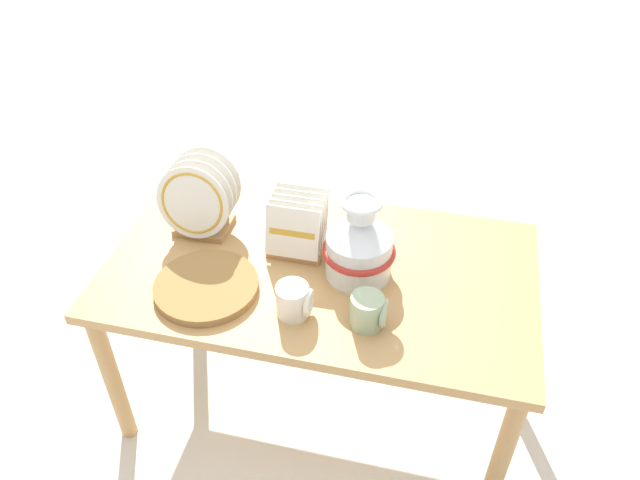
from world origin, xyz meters
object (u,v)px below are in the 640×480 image
Objects in this scene: mug_cream_glaze at (294,301)px; ceramic_vase at (359,244)px; dish_rack_round_plates at (199,201)px; wicker_charger_stack at (206,286)px; mug_sage_glaze at (369,311)px; dish_rack_square_plates at (298,230)px.

ceramic_vase is at bearing 55.96° from mug_cream_glaze.
dish_rack_round_plates is 0.32m from wicker_charger_stack.
dish_rack_round_plates is at bearing 154.12° from mug_sage_glaze.
dish_rack_round_plates is 0.70m from mug_sage_glaze.
ceramic_vase is at bearing 22.91° from wicker_charger_stack.
dish_rack_round_plates is at bearing 113.39° from wicker_charger_stack.
ceramic_vase is 2.70× the size of mug_sage_glaze.
dish_rack_round_plates reaches higher than dish_rack_square_plates.
ceramic_vase is 0.23m from mug_sage_glaze.
mug_sage_glaze is (0.07, -0.21, -0.06)m from ceramic_vase.
mug_cream_glaze is (-0.22, -0.01, 0.00)m from mug_sage_glaze.
mug_sage_glaze is 0.22m from mug_cream_glaze.
dish_rack_round_plates is 2.56× the size of mug_sage_glaze.
mug_cream_glaze is at bearing -6.84° from wicker_charger_stack.
wicker_charger_stack is at bearing 173.16° from mug_cream_glaze.
dish_rack_round_plates is 1.37× the size of dish_rack_square_plates.
dish_rack_square_plates reaches higher than wicker_charger_stack.
wicker_charger_stack is at bearing -157.09° from ceramic_vase.
ceramic_vase is 1.06× the size of dish_rack_round_plates.
dish_rack_round_plates is at bearing 176.62° from dish_rack_square_plates.
ceramic_vase is 0.48m from wicker_charger_stack.
mug_cream_glaze is at bearing -37.32° from dish_rack_round_plates.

